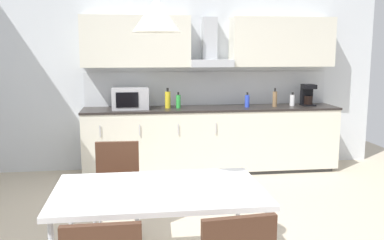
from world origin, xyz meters
name	(u,v)px	position (x,y,z in m)	size (l,w,h in m)	color
wall_back	(168,69)	(0.00, 2.55, 1.41)	(6.07, 0.10, 2.82)	silver
kitchen_counter	(211,139)	(0.57, 2.20, 0.45)	(3.49, 0.62, 0.90)	#333333
backsplash_tile	(208,88)	(0.57, 2.49, 1.13)	(3.47, 0.02, 0.47)	silver
upper_wall_cabinets	(210,42)	(0.57, 2.33, 1.77)	(3.47, 0.40, 0.67)	silver
microwave	(130,98)	(-0.53, 2.20, 1.04)	(0.48, 0.35, 0.28)	#ADADB2
coffee_maker	(308,95)	(1.95, 2.23, 1.05)	(0.18, 0.19, 0.30)	black
bottle_green	(178,101)	(0.11, 2.20, 0.99)	(0.06, 0.06, 0.22)	green
bottle_brown	(275,99)	(1.45, 2.15, 1.01)	(0.06, 0.06, 0.26)	brown
bottle_white	(292,100)	(1.73, 2.23, 0.98)	(0.07, 0.07, 0.19)	white
bottle_blue	(247,101)	(1.06, 2.16, 0.98)	(0.06, 0.06, 0.20)	blue
bottle_yellow	(168,100)	(-0.03, 2.21, 1.01)	(0.07, 0.07, 0.27)	yellow
dining_table	(159,195)	(-0.32, -0.67, 0.68)	(1.44, 0.87, 0.73)	white
chair_far_left	(117,182)	(-0.64, 0.15, 0.53)	(0.42, 0.42, 0.87)	#4C2D1E
pendant_lamp	(157,15)	(-0.32, -0.67, 1.90)	(0.32, 0.32, 0.22)	silver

